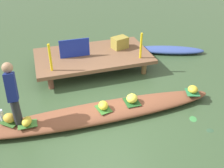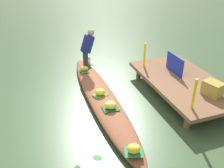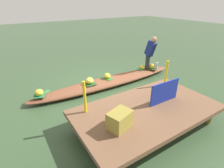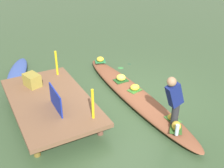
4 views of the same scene
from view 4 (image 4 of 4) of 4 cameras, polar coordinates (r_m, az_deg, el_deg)
canal_water at (r=7.71m, az=4.52°, el=-3.05°), size 40.00×40.00×0.00m
dock_platform at (r=7.03m, az=-12.43°, el=-3.46°), size 3.20×1.80×0.44m
vendor_boat at (r=7.65m, az=4.55°, el=-2.29°), size 5.25×0.77×0.24m
moored_boat at (r=9.37m, az=-18.70°, el=2.17°), size 2.30×1.30×0.20m
leaf_mat_0 at (r=9.32m, az=-2.40°, el=4.61°), size 0.39×0.41×0.01m
banana_bunch_0 at (r=9.28m, az=-2.41°, el=5.07°), size 0.29×0.30×0.17m
leaf_mat_1 at (r=6.63m, az=12.26°, el=-7.05°), size 0.37×0.24×0.01m
banana_bunch_1 at (r=6.59m, az=12.32°, el=-6.52°), size 0.24×0.30×0.15m
leaf_mat_2 at (r=8.11m, az=1.83°, el=0.74°), size 0.31×0.38×0.01m
banana_bunch_2 at (r=8.07m, az=1.84°, el=1.33°), size 0.36×0.36×0.19m
leaf_mat_3 at (r=6.34m, az=12.86°, el=-8.99°), size 0.43×0.42×0.01m
banana_bunch_3 at (r=6.28m, az=12.95°, el=-8.28°), size 0.31×0.29×0.20m
leaf_mat_4 at (r=7.64m, az=4.66°, el=-1.24°), size 0.33×0.40×0.01m
banana_bunch_4 at (r=7.60m, az=4.68°, el=-0.68°), size 0.25×0.29×0.17m
vendor_person at (r=6.06m, az=12.54°, el=-2.91°), size 0.20×0.44×1.24m
water_bottle at (r=6.13m, az=13.10°, el=-9.08°), size 0.08×0.08×0.25m
market_banner at (r=6.45m, az=-11.38°, el=-3.18°), size 0.82×0.04×0.51m
railing_post_west at (r=6.01m, az=-3.93°, el=-4.08°), size 0.06×0.06×0.72m
railing_post_east at (r=8.00m, az=-11.23°, el=4.21°), size 0.06×0.06×0.72m
produce_crate at (r=7.63m, az=-15.94°, el=0.75°), size 0.51×0.43×0.34m
drifting_plant_0 at (r=9.72m, az=3.55°, el=4.09°), size 0.17×0.13×0.01m
drifting_plant_1 at (r=9.42m, az=1.78°, el=3.30°), size 0.24×0.25×0.01m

